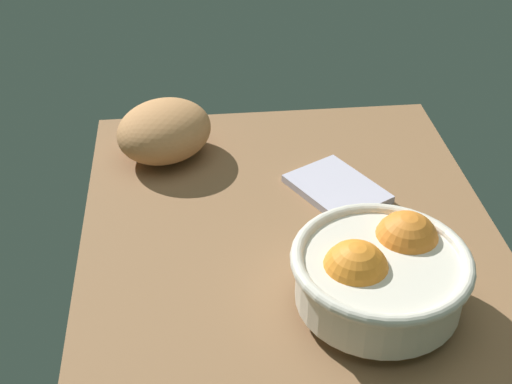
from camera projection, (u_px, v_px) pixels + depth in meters
ground_plane at (292, 248)px, 99.17cm from camera, size 73.29×58.11×3.00cm
fruit_bowl at (380, 272)px, 84.67cm from camera, size 21.44×21.44×10.52cm
bread_loaf at (164, 131)px, 113.68cm from camera, size 20.99×21.07×9.05cm
napkin_folded at (337, 189)px, 107.34cm from camera, size 17.31×15.83×1.19cm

